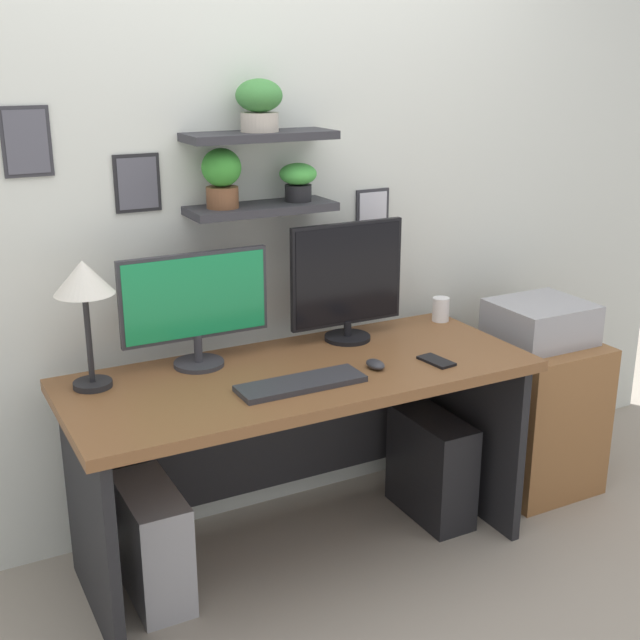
# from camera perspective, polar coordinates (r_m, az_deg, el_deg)

# --- Properties ---
(ground_plane) EXTENTS (8.00, 8.00, 0.00)m
(ground_plane) POSITION_cam_1_polar(r_m,az_deg,el_deg) (3.28, -1.18, -15.76)
(ground_plane) COLOR gray
(back_wall_assembly) EXTENTS (4.40, 0.24, 2.70)m
(back_wall_assembly) POSITION_cam_1_polar(r_m,az_deg,el_deg) (3.16, -4.99, 9.41)
(back_wall_assembly) COLOR silver
(back_wall_assembly) RESTS_ON ground
(desk) EXTENTS (1.67, 0.68, 0.75)m
(desk) POSITION_cam_1_polar(r_m,az_deg,el_deg) (3.06, -1.72, -6.76)
(desk) COLOR brown
(desk) RESTS_ON ground
(monitor_left) EXTENTS (0.54, 0.18, 0.41)m
(monitor_left) POSITION_cam_1_polar(r_m,az_deg,el_deg) (2.93, -8.57, 1.10)
(monitor_left) COLOR #2D2D33
(monitor_left) RESTS_ON desk
(monitor_right) EXTENTS (0.47, 0.18, 0.46)m
(monitor_right) POSITION_cam_1_polar(r_m,az_deg,el_deg) (3.18, 1.87, 2.74)
(monitor_right) COLOR black
(monitor_right) RESTS_ON desk
(keyboard) EXTENTS (0.44, 0.14, 0.02)m
(keyboard) POSITION_cam_1_polar(r_m,az_deg,el_deg) (2.78, -1.31, -4.39)
(keyboard) COLOR #2D2D33
(keyboard) RESTS_ON desk
(computer_mouse) EXTENTS (0.06, 0.09, 0.03)m
(computer_mouse) POSITION_cam_1_polar(r_m,az_deg,el_deg) (2.94, 3.83, -3.06)
(computer_mouse) COLOR #2D2D33
(computer_mouse) RESTS_ON desk
(desk_lamp) EXTENTS (0.20, 0.20, 0.44)m
(desk_lamp) POSITION_cam_1_polar(r_m,az_deg,el_deg) (2.78, -15.94, 2.22)
(desk_lamp) COLOR black
(desk_lamp) RESTS_ON desk
(cell_phone) EXTENTS (0.09, 0.15, 0.01)m
(cell_phone) POSITION_cam_1_polar(r_m,az_deg,el_deg) (3.03, 8.01, -2.81)
(cell_phone) COLOR black
(cell_phone) RESTS_ON desk
(pen_cup) EXTENTS (0.07, 0.07, 0.10)m
(pen_cup) POSITION_cam_1_polar(r_m,az_deg,el_deg) (3.48, 8.31, 0.74)
(pen_cup) COLOR white
(pen_cup) RESTS_ON desk
(drawer_cabinet) EXTENTS (0.44, 0.50, 0.66)m
(drawer_cabinet) POSITION_cam_1_polar(r_m,az_deg,el_deg) (3.74, 14.44, -6.17)
(drawer_cabinet) COLOR brown
(drawer_cabinet) RESTS_ON ground
(printer) EXTENTS (0.38, 0.34, 0.17)m
(printer) POSITION_cam_1_polar(r_m,az_deg,el_deg) (3.59, 14.94, -0.13)
(printer) COLOR #9E9EA3
(printer) RESTS_ON drawer_cabinet
(computer_tower_left) EXTENTS (0.18, 0.40, 0.41)m
(computer_tower_left) POSITION_cam_1_polar(r_m,az_deg,el_deg) (3.02, -11.47, -14.78)
(computer_tower_left) COLOR #99999E
(computer_tower_left) RESTS_ON ground
(computer_tower_right) EXTENTS (0.18, 0.40, 0.43)m
(computer_tower_right) POSITION_cam_1_polar(r_m,az_deg,el_deg) (3.45, 7.66, -9.94)
(computer_tower_right) COLOR black
(computer_tower_right) RESTS_ON ground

